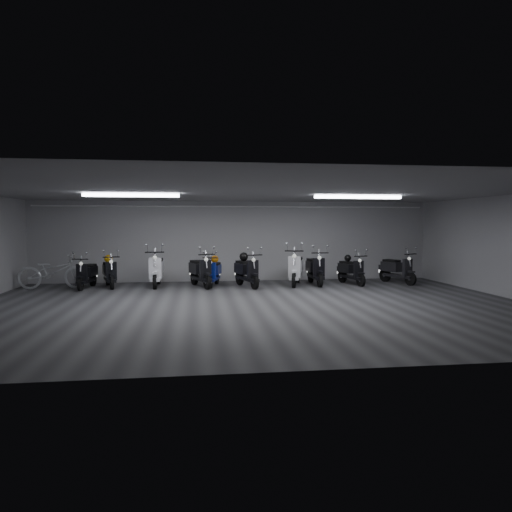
{
  "coord_description": "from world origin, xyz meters",
  "views": [
    {
      "loc": [
        -1.34,
        -10.9,
        1.99
      ],
      "look_at": [
        0.39,
        2.5,
        1.05
      ],
      "focal_mm": 31.72,
      "sensor_mm": 36.0,
      "label": 1
    }
  ],
  "objects": [
    {
      "name": "bicycle",
      "position": [
        -5.79,
        3.67,
        0.66
      ],
      "size": [
        2.05,
        0.73,
        1.33
      ],
      "primitive_type": "imported",
      "rotation": [
        0.0,
        0.0,
        1.57
      ],
      "color": "silver",
      "rests_on": "floor"
    },
    {
      "name": "scooter_9",
      "position": [
        5.34,
        3.51,
        0.64
      ],
      "size": [
        1.14,
        1.81,
        1.28
      ],
      "primitive_type": null,
      "rotation": [
        0.0,
        0.0,
        0.36
      ],
      "color": "black",
      "rests_on": "floor"
    },
    {
      "name": "helmet_0",
      "position": [
        -4.19,
        4.05,
        0.9
      ],
      "size": [
        0.26,
        0.26,
        0.26
      ],
      "primitive_type": "sphere",
      "color": "orange",
      "rests_on": "scooter_1"
    },
    {
      "name": "front_wall",
      "position": [
        0.0,
        -5.0,
        1.4
      ],
      "size": [
        14.0,
        0.01,
        2.8
      ],
      "primitive_type": "cube",
      "color": "#9E9EA1",
      "rests_on": "ground"
    },
    {
      "name": "scooter_3",
      "position": [
        -1.26,
        3.52,
        0.67
      ],
      "size": [
        1.16,
        1.89,
        1.34
      ],
      "primitive_type": null,
      "rotation": [
        0.0,
        0.0,
        0.34
      ],
      "color": "black",
      "rests_on": "floor"
    },
    {
      "name": "scooter_7",
      "position": [
        2.51,
        3.58,
        0.68
      ],
      "size": [
        0.62,
        1.83,
        1.36
      ],
      "primitive_type": null,
      "rotation": [
        0.0,
        0.0,
        -0.01
      ],
      "color": "black",
      "rests_on": "floor"
    },
    {
      "name": "fluor_strip_left",
      "position": [
        -3.0,
        1.0,
        2.74
      ],
      "size": [
        2.4,
        0.18,
        0.08
      ],
      "primitive_type": "cube",
      "color": "white",
      "rests_on": "ceiling"
    },
    {
      "name": "scooter_5",
      "position": [
        0.21,
        3.34,
        0.66
      ],
      "size": [
        1.1,
        1.86,
        1.31
      ],
      "primitive_type": null,
      "rotation": [
        0.0,
        0.0,
        0.31
      ],
      "color": "black",
      "rests_on": "floor"
    },
    {
      "name": "scooter_1",
      "position": [
        -4.12,
        3.83,
        0.62
      ],
      "size": [
        1.02,
        1.76,
        1.24
      ],
      "primitive_type": null,
      "rotation": [
        0.0,
        0.0,
        0.3
      ],
      "color": "black",
      "rests_on": "floor"
    },
    {
      "name": "ceiling",
      "position": [
        0.0,
        0.0,
        2.8
      ],
      "size": [
        14.0,
        10.0,
        0.01
      ],
      "primitive_type": "cube",
      "color": "gray",
      "rests_on": "ground"
    },
    {
      "name": "floor",
      "position": [
        0.0,
        0.0,
        -0.01
      ],
      "size": [
        14.0,
        10.0,
        0.01
      ],
      "primitive_type": "cube",
      "color": "#38383A",
      "rests_on": "ground"
    },
    {
      "name": "scooter_4",
      "position": [
        -0.84,
        3.68,
        0.59
      ],
      "size": [
        0.89,
        1.68,
        1.19
      ],
      "primitive_type": null,
      "rotation": [
        0.0,
        0.0,
        -0.24
      ],
      "color": "navy",
      "rests_on": "floor"
    },
    {
      "name": "helmet_3",
      "position": [
        3.66,
        3.71,
        0.87
      ],
      "size": [
        0.23,
        0.23,
        0.23
      ],
      "primitive_type": "sphere",
      "color": "black",
      "rests_on": "scooter_8"
    },
    {
      "name": "helmet_2",
      "position": [
        0.13,
        3.57,
        0.95
      ],
      "size": [
        0.28,
        0.28,
        0.28
      ],
      "primitive_type": "sphere",
      "color": "black",
      "rests_on": "scooter_5"
    },
    {
      "name": "conduit",
      "position": [
        0.0,
        4.92,
        2.62
      ],
      "size": [
        13.6,
        0.05,
        0.05
      ],
      "primitive_type": "cylinder",
      "rotation": [
        0.0,
        1.57,
        0.0
      ],
      "color": "white",
      "rests_on": "back_wall"
    },
    {
      "name": "fluor_strip_right",
      "position": [
        3.0,
        1.0,
        2.74
      ],
      "size": [
        2.4,
        0.18,
        0.08
      ],
      "primitive_type": "cube",
      "color": "white",
      "rests_on": "ceiling"
    },
    {
      "name": "scooter_6",
      "position": [
        1.85,
        3.54,
        0.72
      ],
      "size": [
        1.21,
        2.05,
        1.45
      ],
      "primitive_type": null,
      "rotation": [
        0.0,
        0.0,
        -0.31
      ],
      "color": "silver",
      "rests_on": "floor"
    },
    {
      "name": "scooter_2",
      "position": [
        -2.65,
        3.8,
        0.71
      ],
      "size": [
        0.64,
        1.91,
        1.42
      ],
      "primitive_type": null,
      "rotation": [
        0.0,
        0.0,
        -0.0
      ],
      "color": "white",
      "rests_on": "floor"
    },
    {
      "name": "back_wall",
      "position": [
        0.0,
        5.0,
        1.4
      ],
      "size": [
        14.0,
        0.01,
        2.8
      ],
      "primitive_type": "cube",
      "color": "#9E9EA1",
      "rests_on": "ground"
    },
    {
      "name": "helmet_1",
      "position": [
        -0.79,
        3.9,
        0.86
      ],
      "size": [
        0.25,
        0.25,
        0.25
      ],
      "primitive_type": "sphere",
      "color": "#CA6F0B",
      "rests_on": "scooter_4"
    },
    {
      "name": "scooter_0",
      "position": [
        -4.77,
        3.64,
        0.59
      ],
      "size": [
        0.72,
        1.65,
        1.19
      ],
      "primitive_type": null,
      "rotation": [
        0.0,
        0.0,
        -0.12
      ],
      "color": "black",
      "rests_on": "floor"
    },
    {
      "name": "scooter_8",
      "position": [
        3.72,
        3.49,
        0.61
      ],
      "size": [
        0.93,
        1.72,
        1.22
      ],
      "primitive_type": null,
      "rotation": [
        0.0,
        0.0,
        0.25
      ],
      "color": "black",
      "rests_on": "floor"
    }
  ]
}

